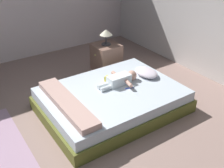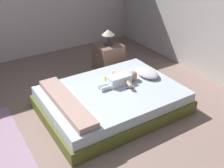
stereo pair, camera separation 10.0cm
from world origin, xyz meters
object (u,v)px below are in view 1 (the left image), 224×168
lamp (106,33)px  bed (112,100)px  baby (121,79)px  nightstand (106,58)px  toy_block (108,79)px  pillow (146,72)px  toothbrush (130,88)px

lamp → bed: bearing=-29.4°
baby → nightstand: bearing=158.2°
lamp → toy_block: 1.13m
lamp → toy_block: bearing=-31.8°
pillow → toy_block: 0.65m
pillow → lamp: bearing=-177.1°
pillow → toy_block: pillow is taller
pillow → toy_block: bearing=-106.6°
bed → toothbrush: (0.11, 0.25, 0.18)m
toothbrush → toy_block: toy_block is taller
baby → toy_block: baby is taller
lamp → toy_block: lamp is taller
toothbrush → toy_block: size_ratio=1.31×
nightstand → lamp: 0.48m
lamp → toothbrush: bearing=-17.6°
toothbrush → toy_block: bearing=-156.5°
toy_block → bed: bearing=-20.0°
bed → pillow: size_ratio=4.74×
bed → nightstand: size_ratio=3.82×
lamp → toy_block: (0.91, -0.56, -0.36)m
toothbrush → nightstand: bearing=162.4°
nightstand → lamp: size_ratio=1.82×
pillow → bed: bearing=-84.1°
pillow → toy_block: (-0.18, -0.62, -0.02)m
bed → toy_block: (-0.26, 0.09, 0.22)m
nightstand → toothbrush: bearing=-17.6°
toothbrush → nightstand: 1.34m
nightstand → toy_block: nightstand is taller
pillow → lamp: size_ratio=1.47×
bed → pillow: bearing=95.9°
toy_block → toothbrush: bearing=23.5°
bed → toothbrush: toothbrush is taller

